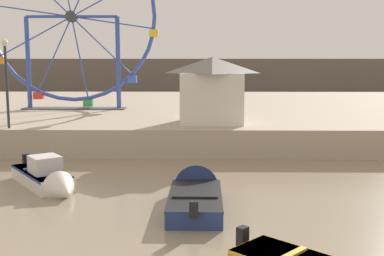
{
  "coord_description": "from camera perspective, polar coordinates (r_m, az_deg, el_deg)",
  "views": [
    {
      "loc": [
        3.95,
        -7.68,
        4.62
      ],
      "look_at": [
        3.72,
        10.27,
        2.04
      ],
      "focal_mm": 46.39,
      "sensor_mm": 36.0,
      "label": 1
    }
  ],
  "objects": [
    {
      "name": "quay_promenade",
      "position": [
        34.84,
        -5.77,
        1.64
      ],
      "size": [
        110.0,
        24.78,
        1.35
      ],
      "primitive_type": "cube",
      "color": "tan",
      "rests_on": "ground_plane"
    },
    {
      "name": "ferris_wheel_blue_frame",
      "position": [
        32.15,
        -13.66,
        11.96
      ],
      "size": [
        10.71,
        1.2,
        10.97
      ],
      "color": "#334CA8",
      "rests_on": "quay_promenade"
    },
    {
      "name": "promenade_lamp_near",
      "position": [
        24.26,
        -20.6,
        6.2
      ],
      "size": [
        0.32,
        0.32,
        4.07
      ],
      "color": "#2D2D33",
      "rests_on": "quay_promenade"
    },
    {
      "name": "distant_town_skyline",
      "position": [
        57.59,
        -3.2,
        5.77
      ],
      "size": [
        140.0,
        3.0,
        4.4
      ],
      "primitive_type": "cube",
      "color": "#564C47",
      "rests_on": "ground_plane"
    },
    {
      "name": "motorboat_white_red_stripe",
      "position": [
        18.28,
        -16.24,
        -5.62
      ],
      "size": [
        3.49,
        4.16,
        1.45
      ],
      "rotation": [
        0.0,
        0.0,
        5.35
      ],
      "color": "silver",
      "rests_on": "ground_plane"
    },
    {
      "name": "motorboat_navy_blue",
      "position": [
        15.98,
        0.43,
        -7.56
      ],
      "size": [
        1.64,
        4.72,
        1.5
      ],
      "rotation": [
        0.0,
        0.0,
        1.56
      ],
      "color": "navy",
      "rests_on": "ground_plane"
    },
    {
      "name": "carnival_booth_white_ticket",
      "position": [
        24.67,
        2.33,
        4.53
      ],
      "size": [
        3.45,
        2.9,
        3.27
      ],
      "rotation": [
        0.0,
        0.0,
        -0.03
      ],
      "color": "silver",
      "rests_on": "quay_promenade"
    }
  ]
}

